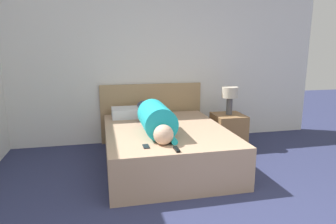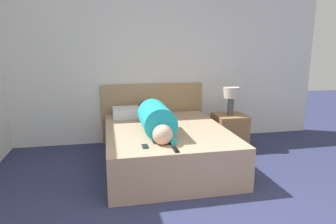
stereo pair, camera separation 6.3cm
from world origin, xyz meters
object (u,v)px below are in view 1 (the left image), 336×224
(bed, at_px, (166,147))
(person_lying, at_px, (154,118))
(nightstand, at_px, (228,131))
(table_lamp, at_px, (230,95))
(tv_remote, at_px, (177,149))
(cell_phone, at_px, (146,146))
(pillow_near_headboard, at_px, (131,112))

(bed, relative_size, person_lying, 1.16)
(person_lying, bearing_deg, nightstand, 24.40)
(person_lying, bearing_deg, table_lamp, 24.40)
(table_lamp, relative_size, tv_remote, 2.87)
(table_lamp, relative_size, cell_phone, 3.31)
(nightstand, height_order, tv_remote, tv_remote)
(tv_remote, height_order, cell_phone, tv_remote)
(bed, distance_m, nightstand, 1.22)
(bed, height_order, table_lamp, table_lamp)
(table_lamp, xyz_separation_m, pillow_near_headboard, (-1.48, 0.26, -0.26))
(bed, relative_size, cell_phone, 15.13)
(pillow_near_headboard, bearing_deg, person_lying, -76.07)
(pillow_near_headboard, relative_size, cell_phone, 4.47)
(person_lying, height_order, pillow_near_headboard, person_lying)
(person_lying, relative_size, cell_phone, 12.99)
(pillow_near_headboard, height_order, tv_remote, pillow_near_headboard)
(table_lamp, height_order, cell_phone, table_lamp)
(nightstand, relative_size, pillow_near_headboard, 0.90)
(tv_remote, distance_m, cell_phone, 0.34)
(bed, bearing_deg, pillow_near_headboard, 115.97)
(bed, relative_size, tv_remote, 13.11)
(table_lamp, bearing_deg, person_lying, -155.60)
(table_lamp, relative_size, person_lying, 0.25)
(bed, distance_m, pillow_near_headboard, 0.90)
(person_lying, distance_m, pillow_near_headboard, 0.87)
(pillow_near_headboard, distance_m, cell_phone, 1.45)
(bed, height_order, pillow_near_headboard, pillow_near_headboard)
(tv_remote, bearing_deg, person_lying, 96.69)
(person_lying, xyz_separation_m, pillow_near_headboard, (-0.21, 0.84, -0.09))
(nightstand, distance_m, pillow_near_headboard, 1.54)
(cell_phone, bearing_deg, table_lamp, 38.73)
(table_lamp, xyz_separation_m, person_lying, (-1.28, -0.58, -0.17))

